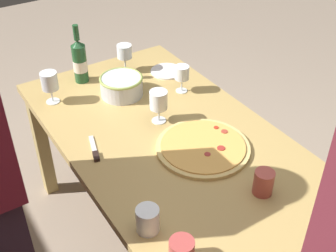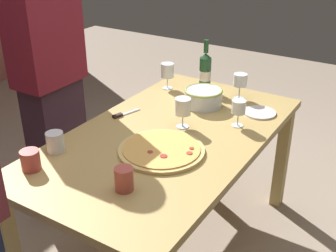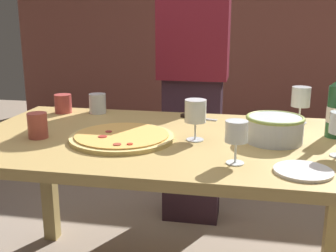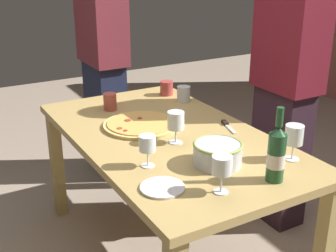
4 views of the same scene
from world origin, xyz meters
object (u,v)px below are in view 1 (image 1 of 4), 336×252
(wine_glass_far_left, at_px, (159,101))
(pizza_knife, at_px, (95,152))
(dining_table, at_px, (168,150))
(wine_glass_by_bottle, at_px, (124,53))
(cup_amber, at_px, (182,251))
(wine_glass_far_right, at_px, (49,82))
(side_plate, at_px, (167,71))
(wine_glass_near_pizza, at_px, (182,73))
(cup_ceramic, at_px, (148,220))
(pizza, at_px, (203,147))
(cup_spare, at_px, (264,182))
(serving_bowl, at_px, (122,85))
(wine_bottle, at_px, (80,61))

(wine_glass_far_left, height_order, pizza_knife, wine_glass_far_left)
(dining_table, xyz_separation_m, wine_glass_by_bottle, (0.63, -0.12, 0.20))
(cup_amber, bearing_deg, wine_glass_far_right, 0.51)
(side_plate, distance_m, pizza_knife, 0.77)
(wine_glass_near_pizza, height_order, wine_glass_far_left, wine_glass_far_left)
(dining_table, relative_size, cup_amber, 17.29)
(wine_glass_by_bottle, height_order, wine_glass_far_left, wine_glass_far_left)
(wine_glass_by_bottle, relative_size, pizza_knife, 0.87)
(cup_ceramic, bearing_deg, wine_glass_far_left, -34.94)
(dining_table, relative_size, pizza, 3.90)
(dining_table, bearing_deg, cup_spare, -168.07)
(serving_bowl, height_order, wine_glass_far_left, wine_glass_far_left)
(serving_bowl, relative_size, cup_amber, 2.39)
(cup_amber, height_order, side_plate, cup_amber)
(pizza, relative_size, wine_bottle, 1.28)
(cup_amber, bearing_deg, wine_bottle, -8.99)
(wine_glass_near_pizza, distance_m, wine_glass_by_bottle, 0.38)
(wine_glass_near_pizza, relative_size, side_plate, 0.80)
(wine_bottle, height_order, cup_amber, wine_bottle)
(wine_glass_far_left, distance_m, cup_spare, 0.63)
(cup_spare, relative_size, pizza_knife, 0.56)
(cup_ceramic, bearing_deg, wine_glass_far_right, -0.91)
(serving_bowl, height_order, cup_spare, same)
(wine_glass_by_bottle, bearing_deg, cup_amber, 159.90)
(wine_glass_by_bottle, bearing_deg, wine_glass_far_left, 169.29)
(wine_glass_far_right, bearing_deg, pizza, -149.89)
(pizza, bearing_deg, serving_bowl, 8.45)
(serving_bowl, height_order, wine_glass_near_pizza, wine_glass_near_pizza)
(serving_bowl, bearing_deg, cup_spare, -172.36)
(wine_glass_by_bottle, height_order, cup_spare, wine_glass_by_bottle)
(side_plate, bearing_deg, wine_glass_far_right, 85.37)
(serving_bowl, bearing_deg, side_plate, -76.97)
(wine_glass_far_left, bearing_deg, pizza_knife, 98.40)
(dining_table, distance_m, pizza_knife, 0.35)
(wine_glass_by_bottle, bearing_deg, serving_bowl, 147.84)
(cup_amber, height_order, cup_spare, cup_spare)
(wine_glass_by_bottle, distance_m, pizza_knife, 0.73)
(pizza, height_order, side_plate, pizza)
(pizza, height_order, serving_bowl, serving_bowl)
(cup_spare, bearing_deg, serving_bowl, 7.64)
(wine_glass_far_left, bearing_deg, pizza, -169.90)
(pizza, height_order, wine_bottle, wine_bottle)
(pizza, bearing_deg, wine_glass_far_right, 30.11)
(wine_glass_near_pizza, height_order, cup_spare, wine_glass_near_pizza)
(cup_amber, height_order, cup_ceramic, cup_ceramic)
(wine_bottle, relative_size, side_plate, 1.76)
(cup_amber, distance_m, cup_ceramic, 0.17)
(wine_glass_near_pizza, height_order, cup_ceramic, wine_glass_near_pizza)
(dining_table, height_order, serving_bowl, serving_bowl)
(wine_glass_near_pizza, xyz_separation_m, pizza_knife, (-0.22, 0.60, -0.10))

